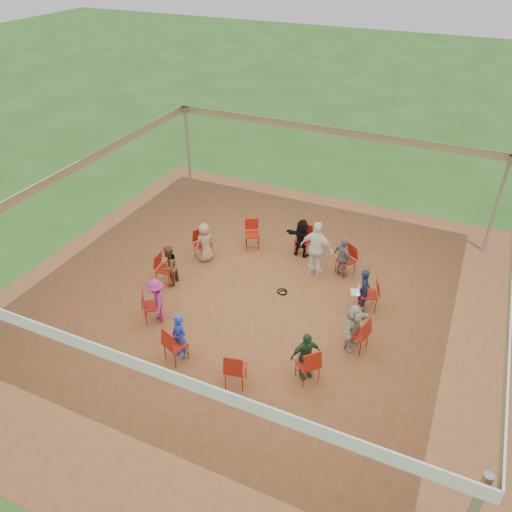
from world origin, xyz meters
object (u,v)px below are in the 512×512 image
at_px(chair_5, 165,269).
at_px(person_seated_3, 205,242).
at_px(standing_person, 317,249).
at_px(chair_1, 346,261).
at_px(person_seated_0, 364,290).
at_px(cable_coil, 282,292).
at_px(person_seated_5, 157,301).
at_px(chair_3, 252,235).
at_px(chair_9, 308,364).
at_px(person_seated_7, 306,355).
at_px(chair_7, 176,344).
at_px(person_seated_4, 169,266).
at_px(laptop, 357,291).
at_px(chair_10, 358,334).
at_px(person_seated_8, 353,327).
at_px(chair_6, 152,306).
at_px(person_seated_6, 179,337).
at_px(chair_0, 368,294).
at_px(chair_8, 236,368).
at_px(chair_2, 303,240).
at_px(chair_4, 203,245).
at_px(person_seated_1, 343,258).

height_order(chair_5, person_seated_3, person_seated_3).
bearing_deg(standing_person, chair_1, -152.63).
bearing_deg(person_seated_0, cable_coil, 75.54).
bearing_deg(chair_5, person_seated_5, 20.83).
relative_size(chair_3, person_seated_3, 0.77).
height_order(chair_9, person_seated_7, person_seated_7).
xyz_separation_m(chair_7, person_seated_0, (3.29, 3.43, 0.14)).
xyz_separation_m(chair_9, person_seated_4, (-4.46, 1.66, 0.14)).
xyz_separation_m(chair_9, laptop, (0.32, 2.73, 0.11)).
bearing_deg(chair_10, person_seated_5, 113.94).
relative_size(chair_3, person_seated_8, 0.77).
bearing_deg(person_seated_5, chair_6, -90.00).
xyz_separation_m(chair_10, person_seated_0, (-0.23, 1.46, 0.14)).
bearing_deg(cable_coil, person_seated_3, 168.59).
height_order(person_seated_6, standing_person, standing_person).
distance_m(standing_person, cable_coil, 1.49).
xyz_separation_m(chair_0, chair_6, (-4.62, -2.58, 0.00)).
distance_m(chair_8, person_seated_6, 1.48).
xyz_separation_m(chair_5, person_seated_5, (0.64, -1.33, 0.14)).
xyz_separation_m(chair_7, chair_9, (2.82, 0.64, 0.00)).
bearing_deg(chair_5, chair_10, 81.82).
xyz_separation_m(chair_2, person_seated_0, (2.22, -1.75, 0.14)).
bearing_deg(person_seated_7, chair_2, 64.85).
relative_size(person_seated_7, person_seated_8, 1.00).
bearing_deg(chair_5, person_seated_0, 97.99).
height_order(chair_3, standing_person, standing_person).
relative_size(chair_0, person_seated_8, 0.77).
distance_m(person_seated_4, cable_coil, 3.06).
relative_size(chair_9, person_seated_7, 0.77).
bearing_deg(chair_10, person_seated_7, 159.17).
relative_size(chair_4, chair_10, 1.00).
bearing_deg(chair_5, chair_2, 130.91).
relative_size(chair_0, person_seated_1, 0.77).
distance_m(chair_7, person_seated_5, 1.48).
height_order(chair_2, chair_9, same).
bearing_deg(chair_8, person_seated_5, 145.23).
bearing_deg(chair_0, person_seated_6, 113.94).
relative_size(chair_10, standing_person, 0.56).
bearing_deg(chair_2, laptop, 142.25).
relative_size(chair_4, person_seated_0, 0.77).
bearing_deg(chair_4, person_seated_4, 20.83).
height_order(chair_1, person_seated_4, person_seated_4).
xyz_separation_m(chair_1, person_seated_8, (0.92, -2.67, 0.14)).
distance_m(chair_1, chair_10, 2.89).
xyz_separation_m(chair_2, chair_10, (2.46, -3.21, 0.00)).
distance_m(person_seated_5, person_seated_6, 1.44).
xyz_separation_m(person_seated_1, standing_person, (-0.68, -0.22, 0.22)).
bearing_deg(cable_coil, chair_0, 7.37).
bearing_deg(person_seated_6, chair_3, 115.15).
xyz_separation_m(chair_1, chair_8, (-0.99, -4.76, 0.00)).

